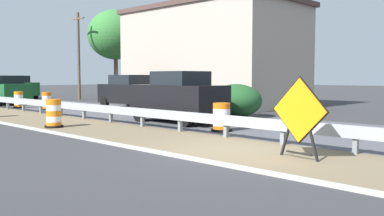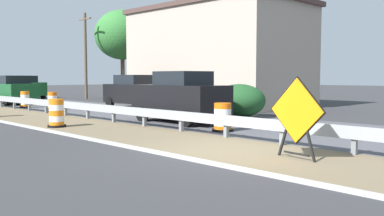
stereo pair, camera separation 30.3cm
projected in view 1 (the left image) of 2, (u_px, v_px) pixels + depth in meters
ground_plane at (222, 152)px, 10.62m from camera, size 160.00×160.00×0.00m
median_dirt_strip at (234, 149)px, 10.97m from camera, size 3.37×120.00×0.01m
far_lane_asphalt at (322, 131)px, 14.54m from camera, size 6.55×120.00×0.00m
curb_near_edge at (187, 159)px, 9.68m from camera, size 0.20×120.00×0.11m
guardrail_median at (252, 124)px, 12.31m from camera, size 0.18×57.30×0.71m
warning_sign_diamond at (299, 114)px, 9.66m from camera, size 0.26×1.57×1.93m
traffic_barrel_nearest at (221, 119)px, 14.54m from camera, size 0.75×0.75×0.99m
traffic_barrel_close at (54, 115)px, 15.60m from camera, size 0.68×0.68×1.06m
traffic_barrel_far at (47, 102)px, 23.81m from camera, size 0.65×0.65×1.01m
traffic_barrel_farther at (19, 101)px, 25.29m from camera, size 0.63×0.63×1.00m
car_lead_near_lane at (178, 97)px, 17.27m from camera, size 2.14×4.28×2.12m
car_trailing_near_lane at (132, 92)px, 24.95m from camera, size 2.19×4.57×2.00m
car_lead_far_lane at (5, 90)px, 28.74m from camera, size 2.16×4.70×1.97m
car_mid_far_lane at (16, 87)px, 35.56m from camera, size 2.13×4.80×1.98m
roadside_shop_near at (213, 56)px, 27.58m from camera, size 6.95×11.57×6.49m
utility_pole_near at (253, 35)px, 21.91m from camera, size 0.24×1.80×7.88m
utility_pole_mid at (79, 54)px, 34.69m from camera, size 0.24×1.80×7.18m
bush_roadside at (236, 101)px, 19.45m from camera, size 2.45×2.45×1.56m
tree_roadside at (115, 35)px, 36.99m from camera, size 4.88×4.88×7.80m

